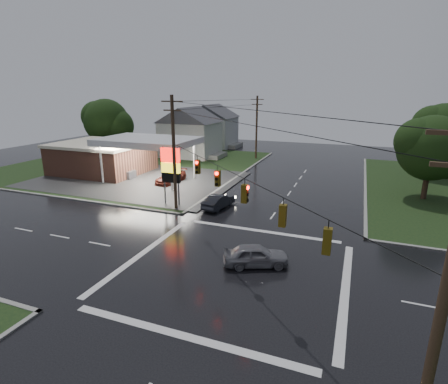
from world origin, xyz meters
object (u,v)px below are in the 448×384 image
(car_crossing, at_px, (256,255))
(utility_pole_n, at_px, (257,127))
(car_north, at_px, (219,201))
(car_pump, at_px, (171,177))
(gas_station, at_px, (109,156))
(utility_pole_nw, at_px, (174,152))
(tree_ne_far, at_px, (444,131))
(house_near, at_px, (190,131))
(pylon_sign, at_px, (171,167))
(house_far, at_px, (212,125))
(utility_pole_se, at_px, (443,303))
(tree_ne_near, at_px, (433,148))
(tree_nw_behind, at_px, (107,122))

(car_crossing, bearing_deg, utility_pole_n, -7.49)
(car_north, distance_m, car_pump, 11.72)
(gas_station, distance_m, utility_pole_nw, 19.38)
(gas_station, bearing_deg, utility_pole_n, 48.53)
(car_north, distance_m, car_crossing, 12.28)
(utility_pole_n, distance_m, car_pump, 21.02)
(gas_station, height_order, tree_ne_far, tree_ne_far)
(house_near, relative_size, tree_ne_far, 1.13)
(car_north, bearing_deg, pylon_sign, 18.42)
(house_far, relative_size, tree_ne_far, 1.13)
(house_near, height_order, car_north, house_near)
(utility_pole_n, xyz_separation_m, car_crossing, (10.68, -36.94, -4.72))
(utility_pole_nw, bearing_deg, car_north, 24.60)
(utility_pole_se, height_order, tree_ne_near, utility_pole_se)
(utility_pole_n, distance_m, house_near, 11.67)
(utility_pole_nw, height_order, utility_pole_n, utility_pole_nw)
(car_north, bearing_deg, house_near, -48.78)
(pylon_sign, height_order, utility_pole_nw, utility_pole_nw)
(utility_pole_n, height_order, tree_nw_behind, utility_pole_n)
(tree_nw_behind, bearing_deg, house_far, 56.56)
(utility_pole_nw, distance_m, utility_pole_n, 28.50)
(gas_station, height_order, car_crossing, gas_station)
(house_near, relative_size, car_north, 2.59)
(utility_pole_n, xyz_separation_m, car_north, (3.85, -26.74, -4.76))
(utility_pole_nw, xyz_separation_m, house_far, (-12.45, 38.50, -1.32))
(gas_station, distance_m, tree_ne_near, 40.00)
(house_near, bearing_deg, car_north, -58.26)
(car_pump, bearing_deg, tree_nw_behind, 152.65)
(utility_pole_se, relative_size, tree_nw_behind, 1.10)
(utility_pole_nw, height_order, car_crossing, utility_pole_nw)
(utility_pole_nw, xyz_separation_m, car_pump, (-5.54, 8.78, -4.98))
(tree_ne_near, relative_size, car_crossing, 2.05)
(tree_ne_near, distance_m, car_crossing, 25.08)
(utility_pole_se, relative_size, car_crossing, 2.52)
(pylon_sign, bearing_deg, house_far, 106.98)
(tree_ne_near, height_order, tree_ne_far, tree_ne_far)
(utility_pole_se, xyz_separation_m, car_pump, (-24.54, 27.78, -4.98))
(house_far, height_order, tree_nw_behind, tree_nw_behind)
(car_north, bearing_deg, tree_ne_far, -125.61)
(house_far, xyz_separation_m, car_north, (16.30, -36.74, -3.70))
(utility_pole_nw, distance_m, car_pump, 11.51)
(car_crossing, bearing_deg, house_near, 8.73)
(tree_nw_behind, distance_m, car_pump, 22.81)
(utility_pole_n, relative_size, tree_ne_far, 1.07)
(car_north, bearing_deg, utility_pole_nw, 34.07)
(house_near, height_order, tree_nw_behind, tree_nw_behind)
(utility_pole_nw, distance_m, tree_nw_behind, 31.82)
(utility_pole_se, bearing_deg, car_north, 126.11)
(pylon_sign, bearing_deg, car_north, 8.95)
(pylon_sign, xyz_separation_m, tree_ne_near, (24.64, 11.49, 1.55))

